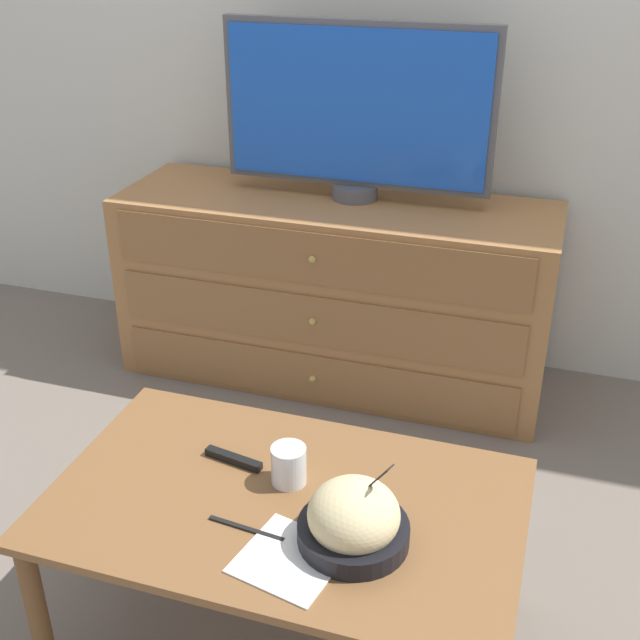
% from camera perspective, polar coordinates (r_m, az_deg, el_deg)
% --- Properties ---
extents(ground_plane, '(12.00, 12.00, 0.00)m').
position_cam_1_polar(ground_plane, '(3.16, 4.99, -1.64)').
color(ground_plane, '#70665B').
extents(dresser, '(1.48, 0.50, 0.65)m').
position_cam_1_polar(dresser, '(2.81, 1.02, 2.10)').
color(dresser, '#9E6B3D').
rests_on(dresser, ground_plane).
extents(tv, '(0.89, 0.15, 0.57)m').
position_cam_1_polar(tv, '(2.64, 2.64, 14.70)').
color(tv, '#515156').
rests_on(tv, dresser).
extents(coffee_table, '(1.00, 0.61, 0.41)m').
position_cam_1_polar(coffee_table, '(1.77, -2.52, -13.86)').
color(coffee_table, brown).
rests_on(coffee_table, ground_plane).
extents(takeout_bowl, '(0.22, 0.22, 0.19)m').
position_cam_1_polar(takeout_bowl, '(1.61, 2.40, -14.05)').
color(takeout_bowl, black).
rests_on(takeout_bowl, coffee_table).
extents(drink_cup, '(0.08, 0.08, 0.09)m').
position_cam_1_polar(drink_cup, '(1.76, -2.24, -10.41)').
color(drink_cup, beige).
rests_on(drink_cup, coffee_table).
extents(napkin, '(0.22, 0.22, 0.00)m').
position_cam_1_polar(napkin, '(1.61, -2.15, -16.59)').
color(napkin, white).
rests_on(napkin, coffee_table).
extents(knife, '(0.17, 0.03, 0.01)m').
position_cam_1_polar(knife, '(1.67, -5.27, -14.56)').
color(knife, black).
rests_on(knife, coffee_table).
extents(remote_control, '(0.14, 0.05, 0.02)m').
position_cam_1_polar(remote_control, '(1.84, -6.17, -9.79)').
color(remote_control, black).
rests_on(remote_control, coffee_table).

